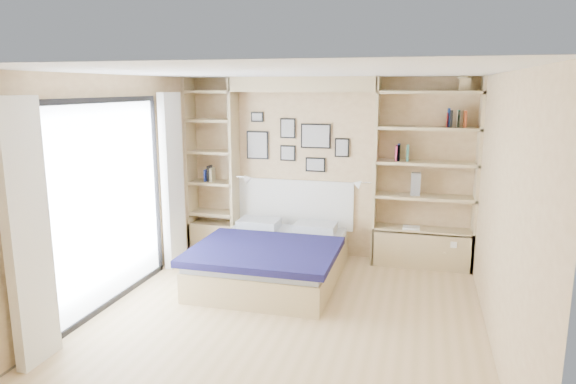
# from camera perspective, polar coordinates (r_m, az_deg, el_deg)

# --- Properties ---
(ground) EXTENTS (4.50, 4.50, 0.00)m
(ground) POSITION_cam_1_polar(r_m,az_deg,el_deg) (5.46, -0.43, -14.09)
(ground) COLOR tan
(ground) RESTS_ON ground
(room_shell) EXTENTS (4.50, 4.50, 4.50)m
(room_shell) POSITION_cam_1_polar(r_m,az_deg,el_deg) (6.62, -0.20, 0.36)
(room_shell) COLOR tan
(room_shell) RESTS_ON ground
(bed) EXTENTS (1.70, 2.18, 1.07)m
(bed) POSITION_cam_1_polar(r_m,az_deg,el_deg) (6.46, -1.70, -7.31)
(bed) COLOR tan
(bed) RESTS_ON ground
(photo_gallery) EXTENTS (1.48, 0.02, 0.82)m
(photo_gallery) POSITION_cam_1_polar(r_m,az_deg,el_deg) (7.22, 0.74, 5.54)
(photo_gallery) COLOR black
(photo_gallery) RESTS_ON ground
(reading_lamps) EXTENTS (1.92, 0.12, 0.15)m
(reading_lamps) POSITION_cam_1_polar(r_m,az_deg,el_deg) (7.05, 1.48, 1.24)
(reading_lamps) COLOR silver
(reading_lamps) RESTS_ON ground
(shelf_decor) EXTENTS (3.60, 0.23, 2.03)m
(shelf_decor) POSITION_cam_1_polar(r_m,az_deg,el_deg) (6.85, 13.15, 5.72)
(shelf_decor) COLOR #A7284D
(shelf_decor) RESTS_ON ground
(deck_chair) EXTENTS (0.75, 0.94, 0.83)m
(deck_chair) POSITION_cam_1_polar(r_m,az_deg,el_deg) (7.59, -20.54, -4.23)
(deck_chair) COLOR tan
(deck_chair) RESTS_ON ground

